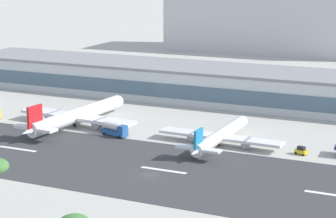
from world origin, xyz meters
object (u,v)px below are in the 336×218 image
(airliner_blue_tail_gate_2, at_px, (219,137))
(service_fuel_truck_1, at_px, (115,129))
(terminal_building, at_px, (206,83))
(airliner_red_tail_gate_1, at_px, (75,116))
(service_baggage_tug_0, at_px, (301,151))
(distant_hotel_block, at_px, (268,20))

(airliner_blue_tail_gate_2, bearing_deg, service_fuel_truck_1, 98.24)
(terminal_building, height_order, airliner_blue_tail_gate_2, terminal_building)
(terminal_building, distance_m, airliner_blue_tail_gate_2, 59.82)
(airliner_red_tail_gate_1, distance_m, service_fuel_truck_1, 17.00)
(service_baggage_tug_0, distance_m, service_fuel_truck_1, 53.55)
(service_baggage_tug_0, bearing_deg, service_fuel_truck_1, 25.52)
(terminal_building, relative_size, service_fuel_truck_1, 22.21)
(airliner_blue_tail_gate_2, relative_size, service_fuel_truck_1, 4.39)
(service_fuel_truck_1, bearing_deg, service_baggage_tug_0, 18.74)
(airliner_blue_tail_gate_2, bearing_deg, airliner_red_tail_gate_1, 90.66)
(terminal_building, xyz_separation_m, service_baggage_tug_0, (46.82, -53.38, -5.02))
(terminal_building, height_order, distant_hotel_block, distant_hotel_block)
(distant_hotel_block, xyz_separation_m, service_baggage_tug_0, (59.81, -185.00, -16.71))
(airliner_red_tail_gate_1, relative_size, airliner_blue_tail_gate_2, 1.26)
(distant_hotel_block, height_order, airliner_blue_tail_gate_2, distant_hotel_block)
(terminal_building, height_order, service_fuel_truck_1, terminal_building)
(distant_hotel_block, bearing_deg, service_baggage_tug_0, -72.09)
(service_baggage_tug_0, bearing_deg, airliner_red_tail_gate_1, 20.68)
(airliner_blue_tail_gate_2, bearing_deg, terminal_building, 26.35)
(distant_hotel_block, distance_m, airliner_red_tail_gate_1, 185.66)
(distant_hotel_block, bearing_deg, airliner_blue_tail_gate_2, -78.64)
(terminal_building, distance_m, service_baggage_tug_0, 71.18)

